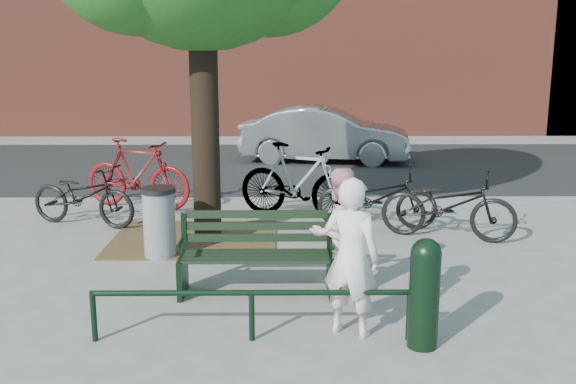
{
  "coord_description": "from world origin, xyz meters",
  "views": [
    {
      "loc": [
        0.29,
        -6.9,
        2.7
      ],
      "look_at": [
        0.37,
        1.0,
        0.97
      ],
      "focal_mm": 40.0,
      "sensor_mm": 36.0,
      "label": 1
    }
  ],
  "objects_px": {
    "park_bench": "(257,252)",
    "person_right": "(338,232)",
    "bicycle_c": "(377,197)",
    "parked_car": "(325,135)",
    "litter_bin": "(159,222)",
    "bollard": "(424,290)",
    "person_left": "(351,257)"
  },
  "relations": [
    {
      "from": "park_bench",
      "to": "person_right",
      "type": "bearing_deg",
      "value": -3.89
    },
    {
      "from": "bicycle_c",
      "to": "parked_car",
      "type": "height_order",
      "value": "parked_car"
    },
    {
      "from": "parked_car",
      "to": "litter_bin",
      "type": "bearing_deg",
      "value": 168.98
    },
    {
      "from": "bollard",
      "to": "bicycle_c",
      "type": "bearing_deg",
      "value": 87.6
    },
    {
      "from": "person_right",
      "to": "litter_bin",
      "type": "distance_m",
      "value": 2.66
    },
    {
      "from": "person_right",
      "to": "parked_car",
      "type": "relative_size",
      "value": 0.35
    },
    {
      "from": "person_left",
      "to": "bicycle_c",
      "type": "xyz_separation_m",
      "value": [
        0.83,
        3.89,
        -0.29
      ]
    },
    {
      "from": "bollard",
      "to": "person_left",
      "type": "bearing_deg",
      "value": 155.23
    },
    {
      "from": "litter_bin",
      "to": "bicycle_c",
      "type": "relative_size",
      "value": 0.51
    },
    {
      "from": "person_left",
      "to": "bollard",
      "type": "bearing_deg",
      "value": -177.56
    },
    {
      "from": "litter_bin",
      "to": "bicycle_c",
      "type": "distance_m",
      "value": 3.45
    },
    {
      "from": "park_bench",
      "to": "person_right",
      "type": "relative_size",
      "value": 1.2
    },
    {
      "from": "park_bench",
      "to": "parked_car",
      "type": "relative_size",
      "value": 0.42
    },
    {
      "from": "person_right",
      "to": "bollard",
      "type": "bearing_deg",
      "value": 89.17
    },
    {
      "from": "park_bench",
      "to": "bicycle_c",
      "type": "xyz_separation_m",
      "value": [
        1.78,
        2.76,
        0.01
      ]
    },
    {
      "from": "park_bench",
      "to": "person_left",
      "type": "bearing_deg",
      "value": -49.92
    },
    {
      "from": "litter_bin",
      "to": "bicycle_c",
      "type": "bearing_deg",
      "value": 24.95
    },
    {
      "from": "person_right",
      "to": "litter_bin",
      "type": "xyz_separation_m",
      "value": [
        -2.27,
        1.37,
        -0.25
      ]
    },
    {
      "from": "park_bench",
      "to": "bicycle_c",
      "type": "height_order",
      "value": "bicycle_c"
    },
    {
      "from": "parked_car",
      "to": "person_right",
      "type": "bearing_deg",
      "value": -174.18
    },
    {
      "from": "person_left",
      "to": "litter_bin",
      "type": "height_order",
      "value": "person_left"
    },
    {
      "from": "bollard",
      "to": "litter_bin",
      "type": "height_order",
      "value": "bollard"
    },
    {
      "from": "person_left",
      "to": "bicycle_c",
      "type": "relative_size",
      "value": 0.84
    },
    {
      "from": "person_right",
      "to": "litter_bin",
      "type": "bearing_deg",
      "value": -58.24
    },
    {
      "from": "person_left",
      "to": "park_bench",
      "type": "bearing_deg",
      "value": -22.72
    },
    {
      "from": "person_left",
      "to": "parked_car",
      "type": "height_order",
      "value": "person_left"
    },
    {
      "from": "park_bench",
      "to": "parked_car",
      "type": "bearing_deg",
      "value": 81.24
    },
    {
      "from": "bollard",
      "to": "parked_car",
      "type": "bearing_deg",
      "value": 91.26
    },
    {
      "from": "person_right",
      "to": "bicycle_c",
      "type": "distance_m",
      "value": 2.96
    },
    {
      "from": "park_bench",
      "to": "person_left",
      "type": "relative_size",
      "value": 1.11
    },
    {
      "from": "person_left",
      "to": "litter_bin",
      "type": "xyz_separation_m",
      "value": [
        -2.3,
        2.43,
        -0.3
      ]
    },
    {
      "from": "person_left",
      "to": "litter_bin",
      "type": "relative_size",
      "value": 1.64
    }
  ]
}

